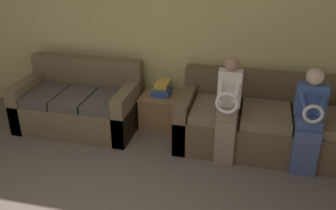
{
  "coord_description": "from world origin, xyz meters",
  "views": [
    {
      "loc": [
        1.26,
        -1.89,
        2.48
      ],
      "look_at": [
        0.4,
        1.69,
        0.73
      ],
      "focal_mm": 40.0,
      "sensor_mm": 36.0,
      "label": 1
    }
  ],
  "objects_px": {
    "couch_main": "(264,123)",
    "side_shelf": "(162,110)",
    "book_stack": "(162,89)",
    "couch_side": "(80,104)",
    "child_right_seated": "(309,117)",
    "child_left_seated": "(228,107)"
  },
  "relations": [
    {
      "from": "couch_side",
      "to": "book_stack",
      "type": "relative_size",
      "value": 5.23
    },
    {
      "from": "child_left_seated",
      "to": "child_right_seated",
      "type": "height_order",
      "value": "child_left_seated"
    },
    {
      "from": "couch_main",
      "to": "child_right_seated",
      "type": "distance_m",
      "value": 0.67
    },
    {
      "from": "couch_side",
      "to": "child_left_seated",
      "type": "bearing_deg",
      "value": -10.34
    },
    {
      "from": "couch_side",
      "to": "book_stack",
      "type": "xyz_separation_m",
      "value": [
        1.08,
        0.24,
        0.24
      ]
    },
    {
      "from": "couch_side",
      "to": "side_shelf",
      "type": "distance_m",
      "value": 1.11
    },
    {
      "from": "couch_main",
      "to": "side_shelf",
      "type": "distance_m",
      "value": 1.37
    },
    {
      "from": "side_shelf",
      "to": "child_left_seated",
      "type": "bearing_deg",
      "value": -33.68
    },
    {
      "from": "child_left_seated",
      "to": "book_stack",
      "type": "distance_m",
      "value": 1.11
    },
    {
      "from": "couch_side",
      "to": "child_left_seated",
      "type": "relative_size",
      "value": 1.29
    },
    {
      "from": "couch_side",
      "to": "book_stack",
      "type": "distance_m",
      "value": 1.14
    },
    {
      "from": "side_shelf",
      "to": "book_stack",
      "type": "bearing_deg",
      "value": -33.76
    },
    {
      "from": "couch_side",
      "to": "couch_main",
      "type": "bearing_deg",
      "value": 0.71
    },
    {
      "from": "couch_main",
      "to": "couch_side",
      "type": "relative_size",
      "value": 1.33
    },
    {
      "from": "side_shelf",
      "to": "book_stack",
      "type": "relative_size",
      "value": 1.81
    },
    {
      "from": "couch_side",
      "to": "child_right_seated",
      "type": "height_order",
      "value": "child_right_seated"
    },
    {
      "from": "couch_side",
      "to": "child_left_seated",
      "type": "distance_m",
      "value": 2.06
    },
    {
      "from": "child_left_seated",
      "to": "book_stack",
      "type": "bearing_deg",
      "value": 146.32
    },
    {
      "from": "couch_side",
      "to": "side_shelf",
      "type": "height_order",
      "value": "couch_side"
    },
    {
      "from": "child_left_seated",
      "to": "child_right_seated",
      "type": "bearing_deg",
      "value": 0.09
    },
    {
      "from": "child_right_seated",
      "to": "side_shelf",
      "type": "height_order",
      "value": "child_right_seated"
    },
    {
      "from": "child_right_seated",
      "to": "side_shelf",
      "type": "xyz_separation_m",
      "value": [
        -1.79,
        0.61,
        -0.41
      ]
    }
  ]
}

